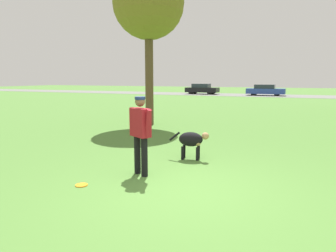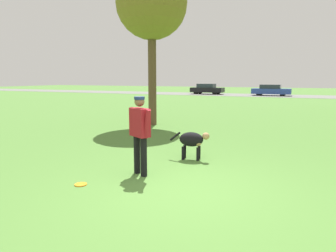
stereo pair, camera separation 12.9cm
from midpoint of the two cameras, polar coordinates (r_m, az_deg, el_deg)
ground_plane at (r=5.32m, az=2.27°, el=-12.15°), size 120.00×120.00×0.00m
far_road_strip at (r=35.01m, az=19.89°, el=5.44°), size 120.00×6.00×0.01m
person at (r=5.93m, az=-5.90°, el=-0.62°), size 0.67×0.42×1.57m
dog at (r=7.17m, az=4.09°, el=-2.71°), size 0.97×0.42×0.67m
frisbee at (r=5.77m, az=-16.78°, el=-10.72°), size 0.22×0.22×0.02m
tree_near_left at (r=12.75m, az=-4.04°, el=22.10°), size 2.83×2.83×6.27m
parked_car_black at (r=36.70m, az=6.38°, el=7.04°), size 3.92×1.80×1.25m
parked_car_blue at (r=35.07m, az=17.98°, el=6.52°), size 4.13×1.79×1.21m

